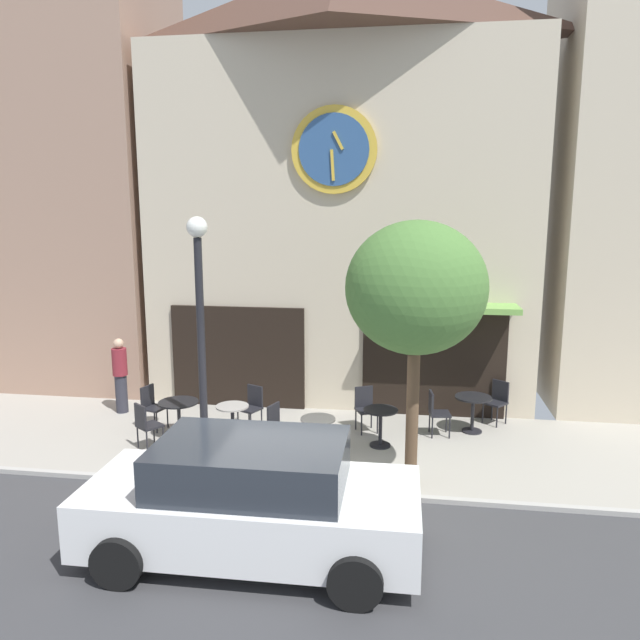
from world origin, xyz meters
The scene contains 19 objects.
ground_plane centered at (0.00, -0.50, -0.02)m, with size 29.14×9.24×0.13m.
clock_building centered at (0.13, 5.22, 5.02)m, with size 8.72×3.50×9.75m.
neighbor_building_left centered at (-7.39, 5.99, 7.44)m, with size 5.87×3.76×14.88m.
street_lamp centered at (-1.86, 1.16, 2.20)m, with size 0.36×0.36×4.33m.
street_tree centered at (1.84, 0.57, 3.23)m, with size 2.20×1.98×4.30m.
cafe_table_rightmost centered at (-2.69, 2.03, 0.54)m, with size 0.79×0.79×0.73m.
cafe_table_center_right centered at (-1.54, 1.85, 0.51)m, with size 0.63×0.63×0.76m.
cafe_table_near_door centered at (0.18, 1.43, 0.50)m, with size 0.63×0.63×0.75m.
cafe_table_center_left centered at (1.27, 2.14, 0.50)m, with size 0.65×0.65×0.73m.
cafe_table_leftmost centered at (3.07, 3.16, 0.53)m, with size 0.73×0.73×0.74m.
cafe_chair_facing_street centered at (-1.37, 2.67, 0.53)m, with size 0.53×0.53×0.90m.
cafe_chair_corner centered at (-3.06, 1.31, 0.53)m, with size 0.56×0.56×0.90m.
cafe_chair_curbside centered at (-3.41, 2.38, 0.53)m, with size 0.50×0.50×0.90m.
cafe_chair_near_lamp centered at (2.33, 2.86, 0.53)m, with size 0.45×0.45×0.90m.
cafe_chair_near_tree centered at (3.64, 3.78, 0.53)m, with size 0.56×0.56×0.90m.
cafe_chair_left_end centered at (-0.60, 1.60, 0.53)m, with size 0.51×0.51×0.90m.
cafe_chair_mid_row centered at (0.92, 2.93, 0.53)m, with size 0.53×0.53×0.90m.
pedestrian_maroon centered at (-4.50, 3.25, 0.86)m, with size 0.40×0.40×1.67m.
parked_car_white centered at (-0.20, -1.77, 0.76)m, with size 4.32×2.06×1.55m.
Camera 1 is at (1.73, -8.81, 4.48)m, focal length 33.95 mm.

